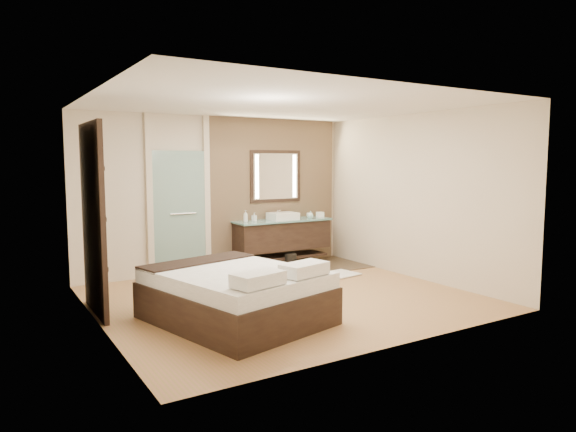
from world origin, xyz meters
TOP-DOWN VIEW (x-y plane):
  - floor at (0.00, 0.00)m, footprint 5.00×5.00m
  - tile_strip at (0.60, 1.60)m, footprint 3.80×1.30m
  - stone_wall at (1.10, 2.21)m, footprint 2.60×0.08m
  - vanity at (1.10, 1.92)m, footprint 1.85×0.55m
  - mirror_unit at (1.10, 2.16)m, footprint 1.06×0.04m
  - frosted_door at (-0.75, 2.20)m, footprint 1.10×0.12m
  - shoji_partition at (-2.43, 0.60)m, footprint 0.06×1.20m
  - bed at (-1.06, -0.61)m, footprint 2.04×2.33m
  - bath_mat at (1.48, 0.75)m, footprint 0.79×0.61m
  - waste_bin at (1.12, 1.66)m, footprint 0.27×0.27m
  - tissue_box at (1.92, 1.89)m, footprint 0.14×0.14m
  - soap_bottle_a at (0.34, 1.90)m, footprint 0.09×0.09m
  - soap_bottle_b at (0.54, 1.96)m, footprint 0.09×0.09m
  - soap_bottle_c at (1.65, 1.82)m, footprint 0.12×0.12m
  - cup at (1.72, 1.95)m, footprint 0.13×0.13m

SIDE VIEW (x-z plane):
  - floor at x=0.00m, z-range 0.00..0.00m
  - tile_strip at x=0.60m, z-range 0.00..0.01m
  - bath_mat at x=1.48m, z-range 0.01..0.03m
  - waste_bin at x=1.12m, z-range 0.00..0.27m
  - bed at x=-1.06m, z-range -0.07..0.71m
  - vanity at x=1.10m, z-range 0.14..1.02m
  - cup at x=1.72m, z-range 0.86..0.95m
  - tissue_box at x=1.92m, z-range 0.86..0.97m
  - soap_bottle_c at x=1.65m, z-range 0.86..1.00m
  - soap_bottle_b at x=0.54m, z-range 0.86..1.02m
  - soap_bottle_a at x=0.34m, z-range 0.86..1.08m
  - frosted_door at x=-0.75m, z-range -0.21..2.49m
  - shoji_partition at x=-2.43m, z-range 0.01..2.41m
  - stone_wall at x=1.10m, z-range 0.00..2.70m
  - mirror_unit at x=1.10m, z-range 1.17..2.13m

